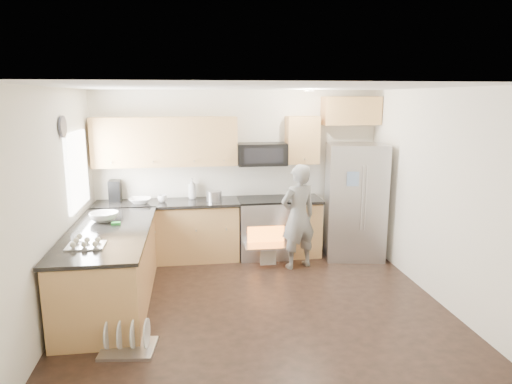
{
  "coord_description": "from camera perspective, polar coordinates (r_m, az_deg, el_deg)",
  "views": [
    {
      "loc": [
        -0.73,
        -5.19,
        2.49
      ],
      "look_at": [
        0.08,
        0.5,
        1.29
      ],
      "focal_mm": 32.0,
      "sensor_mm": 36.0,
      "label": 1
    }
  ],
  "objects": [
    {
      "name": "dish_rack",
      "position": [
        4.97,
        -15.71,
        -17.59
      ],
      "size": [
        0.57,
        0.48,
        0.33
      ],
      "rotation": [
        0.0,
        0.0,
        -0.11
      ],
      "color": "#B7B7BC",
      "rests_on": "ground"
    },
    {
      "name": "room_shell",
      "position": [
        5.32,
        -0.47,
        2.96
      ],
      "size": [
        4.54,
        4.04,
        2.62
      ],
      "color": "white",
      "rests_on": "ground"
    },
    {
      "name": "refrigerator",
      "position": [
        7.27,
        12.26,
        -1.15
      ],
      "size": [
        0.98,
        0.83,
        1.8
      ],
      "rotation": [
        0.0,
        0.0,
        -0.17
      ],
      "color": "#B7B7BC",
      "rests_on": "ground"
    },
    {
      "name": "peninsula",
      "position": [
        5.9,
        -17.73,
        -8.9
      ],
      "size": [
        0.96,
        2.36,
        1.04
      ],
      "color": "#B87F49",
      "rests_on": "ground"
    },
    {
      "name": "back_cabinet_run",
      "position": [
        7.11,
        -6.71,
        -0.71
      ],
      "size": [
        4.45,
        0.64,
        2.5
      ],
      "color": "#B87F49",
      "rests_on": "ground"
    },
    {
      "name": "ground",
      "position": [
        5.8,
        -0.05,
        -13.62
      ],
      "size": [
        4.5,
        4.5,
        0.0
      ],
      "primitive_type": "plane",
      "color": "black",
      "rests_on": "ground"
    },
    {
      "name": "stove_range",
      "position": [
        7.2,
        0.83,
        -2.82
      ],
      "size": [
        0.76,
        0.97,
        1.79
      ],
      "color": "#B7B7BC",
      "rests_on": "ground"
    },
    {
      "name": "person",
      "position": [
        6.71,
        5.29,
        -3.08
      ],
      "size": [
        0.66,
        0.53,
        1.55
      ],
      "primitive_type": "imported",
      "rotation": [
        0.0,
        0.0,
        3.47
      ],
      "color": "gray",
      "rests_on": "ground"
    }
  ]
}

